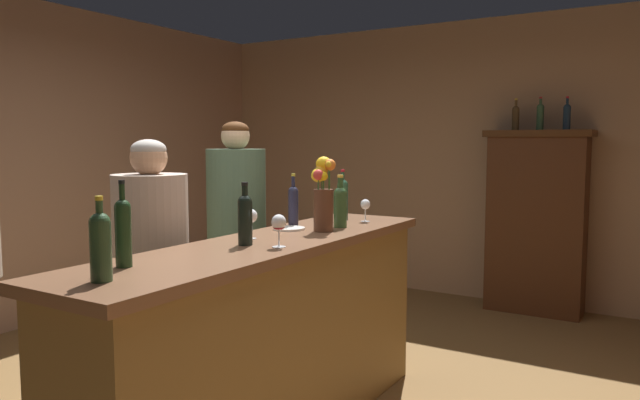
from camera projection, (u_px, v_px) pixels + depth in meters
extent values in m
cube|color=#A37E5C|center=(450.00, 160.00, 6.09)|extent=(5.38, 0.12, 2.74)
cube|color=brown|center=(269.00, 346.00, 3.09)|extent=(0.52, 2.36, 1.00)
cube|color=brown|center=(268.00, 246.00, 3.04)|extent=(0.59, 2.46, 0.05)
cube|color=#452412|center=(536.00, 222.00, 5.42)|extent=(0.83, 0.33, 1.66)
cube|color=#41230D|center=(539.00, 134.00, 5.35)|extent=(0.91, 0.39, 0.06)
cylinder|color=#285034|center=(343.00, 203.00, 3.83)|extent=(0.07, 0.07, 0.23)
sphere|color=#285034|center=(343.00, 185.00, 3.82)|extent=(0.07, 0.07, 0.07)
cylinder|color=#285034|center=(343.00, 178.00, 3.81)|extent=(0.02, 0.02, 0.08)
cylinder|color=#B21825|center=(343.00, 171.00, 3.81)|extent=(0.02, 0.02, 0.02)
cylinder|color=#2F502A|center=(340.00, 211.00, 3.50)|extent=(0.08, 0.08, 0.20)
sphere|color=#2F502A|center=(340.00, 194.00, 3.49)|extent=(0.08, 0.08, 0.08)
cylinder|color=#2F502A|center=(340.00, 186.00, 3.49)|extent=(0.03, 0.03, 0.09)
cylinder|color=gold|center=(340.00, 176.00, 3.48)|extent=(0.03, 0.03, 0.02)
cylinder|color=#24253D|center=(293.00, 209.00, 3.57)|extent=(0.06, 0.06, 0.20)
sphere|color=#24253D|center=(293.00, 192.00, 3.56)|extent=(0.06, 0.06, 0.06)
cylinder|color=#24253D|center=(293.00, 184.00, 3.56)|extent=(0.02, 0.02, 0.09)
cylinder|color=gold|center=(293.00, 175.00, 3.55)|extent=(0.02, 0.02, 0.02)
cylinder|color=#2B482B|center=(101.00, 252.00, 2.14)|extent=(0.08, 0.08, 0.21)
sphere|color=#2B482B|center=(100.00, 223.00, 2.13)|extent=(0.08, 0.08, 0.08)
cylinder|color=#2B482B|center=(99.00, 212.00, 2.12)|extent=(0.03, 0.03, 0.08)
cylinder|color=gold|center=(99.00, 198.00, 2.12)|extent=(0.03, 0.03, 0.02)
cylinder|color=black|center=(245.00, 224.00, 2.90)|extent=(0.07, 0.07, 0.21)
sphere|color=black|center=(245.00, 202.00, 2.89)|extent=(0.07, 0.07, 0.07)
cylinder|color=black|center=(245.00, 194.00, 2.88)|extent=(0.03, 0.03, 0.08)
cylinder|color=black|center=(245.00, 184.00, 2.88)|extent=(0.03, 0.03, 0.02)
cylinder|color=#1D361B|center=(123.00, 237.00, 2.39)|extent=(0.07, 0.07, 0.24)
sphere|color=#1D361B|center=(122.00, 207.00, 2.37)|extent=(0.07, 0.07, 0.07)
cylinder|color=#1D361B|center=(122.00, 196.00, 2.37)|extent=(0.02, 0.02, 0.09)
cylinder|color=black|center=(122.00, 182.00, 2.36)|extent=(0.02, 0.02, 0.02)
cylinder|color=white|center=(365.00, 221.00, 3.76)|extent=(0.06, 0.06, 0.00)
cylinder|color=white|center=(365.00, 215.00, 3.75)|extent=(0.01, 0.01, 0.07)
ellipsoid|color=white|center=(365.00, 204.00, 3.75)|extent=(0.06, 0.06, 0.06)
cylinder|color=white|center=(251.00, 239.00, 3.09)|extent=(0.06, 0.06, 0.00)
cylinder|color=white|center=(251.00, 231.00, 3.08)|extent=(0.01, 0.01, 0.08)
ellipsoid|color=white|center=(251.00, 216.00, 3.08)|extent=(0.07, 0.07, 0.07)
cylinder|color=white|center=(279.00, 247.00, 2.84)|extent=(0.06, 0.06, 0.00)
cylinder|color=white|center=(279.00, 238.00, 2.84)|extent=(0.01, 0.01, 0.08)
ellipsoid|color=white|center=(279.00, 222.00, 2.83)|extent=(0.07, 0.07, 0.08)
ellipsoid|color=maroon|center=(279.00, 227.00, 2.83)|extent=(0.06, 0.06, 0.03)
cylinder|color=#502E1D|center=(323.00, 210.00, 3.34)|extent=(0.11, 0.11, 0.24)
cylinder|color=#38602D|center=(329.00, 186.00, 3.32)|extent=(0.01, 0.01, 0.23)
sphere|color=gold|center=(329.00, 165.00, 3.31)|extent=(0.04, 0.04, 0.04)
cylinder|color=#38602D|center=(330.00, 186.00, 3.34)|extent=(0.01, 0.01, 0.23)
sphere|color=orange|center=(330.00, 165.00, 3.32)|extent=(0.07, 0.07, 0.07)
cylinder|color=#38602D|center=(324.00, 185.00, 3.36)|extent=(0.01, 0.01, 0.23)
sphere|color=#EBB115|center=(324.00, 164.00, 3.35)|extent=(0.09, 0.09, 0.09)
cylinder|color=#38602D|center=(322.00, 188.00, 3.35)|extent=(0.01, 0.01, 0.20)
sphere|color=gold|center=(322.00, 169.00, 3.34)|extent=(0.07, 0.07, 0.07)
cylinder|color=#38602D|center=(318.00, 191.00, 3.33)|extent=(0.01, 0.01, 0.17)
sphere|color=yellow|center=(318.00, 175.00, 3.33)|extent=(0.08, 0.08, 0.08)
cylinder|color=#38602D|center=(318.00, 191.00, 3.30)|extent=(0.01, 0.01, 0.18)
sphere|color=red|center=(318.00, 175.00, 3.29)|extent=(0.06, 0.06, 0.06)
cylinder|color=#38602D|center=(323.00, 191.00, 3.30)|extent=(0.01, 0.01, 0.17)
sphere|color=gold|center=(323.00, 176.00, 3.30)|extent=(0.05, 0.05, 0.05)
cylinder|color=white|center=(289.00, 229.00, 3.42)|extent=(0.18, 0.18, 0.01)
cylinder|color=#45321A|center=(516.00, 120.00, 5.44)|extent=(0.06, 0.06, 0.19)
sphere|color=#45321A|center=(516.00, 109.00, 5.43)|extent=(0.06, 0.06, 0.06)
cylinder|color=#45321A|center=(516.00, 105.00, 5.43)|extent=(0.02, 0.02, 0.08)
cylinder|color=gold|center=(516.00, 99.00, 5.43)|extent=(0.03, 0.03, 0.02)
cylinder|color=#2D4B2F|center=(540.00, 119.00, 5.33)|extent=(0.06, 0.06, 0.20)
sphere|color=#2D4B2F|center=(540.00, 107.00, 5.32)|extent=(0.06, 0.06, 0.06)
cylinder|color=#2D4B2F|center=(541.00, 103.00, 5.32)|extent=(0.02, 0.02, 0.08)
cylinder|color=#AB2124|center=(541.00, 98.00, 5.31)|extent=(0.03, 0.03, 0.02)
cylinder|color=#172A3C|center=(567.00, 119.00, 5.22)|extent=(0.06, 0.06, 0.19)
sphere|color=#172A3C|center=(567.00, 108.00, 5.21)|extent=(0.06, 0.06, 0.06)
cylinder|color=#172A3C|center=(567.00, 103.00, 5.20)|extent=(0.02, 0.02, 0.08)
cylinder|color=#AA1623|center=(568.00, 97.00, 5.20)|extent=(0.02, 0.02, 0.02)
cylinder|color=brown|center=(154.00, 354.00, 3.27)|extent=(0.29, 0.29, 0.79)
cylinder|color=#BCA694|center=(151.00, 229.00, 3.20)|extent=(0.40, 0.40, 0.59)
sphere|color=tan|center=(149.00, 158.00, 3.17)|extent=(0.19, 0.19, 0.19)
ellipsoid|color=#B5ACA2|center=(148.00, 149.00, 3.16)|extent=(0.18, 0.18, 0.11)
cylinder|color=#242B2B|center=(238.00, 306.00, 4.12)|extent=(0.29, 0.29, 0.85)
cylinder|color=#4C694F|center=(236.00, 197.00, 4.05)|extent=(0.40, 0.40, 0.65)
sphere|color=#E3B68A|center=(235.00, 136.00, 4.01)|extent=(0.19, 0.19, 0.19)
ellipsoid|color=#4F2C13|center=(235.00, 129.00, 4.00)|extent=(0.18, 0.18, 0.11)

